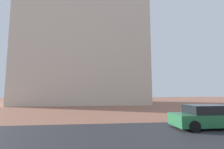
# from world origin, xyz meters

# --- Properties ---
(ground_plane) EXTENTS (120.00, 120.00, 0.00)m
(ground_plane) POSITION_xyz_m (0.00, 10.00, 0.00)
(ground_plane) COLOR #93604C
(street_asphalt_strip) EXTENTS (120.00, 7.77, 0.00)m
(street_asphalt_strip) POSITION_xyz_m (0.00, 8.87, 0.00)
(street_asphalt_strip) COLOR #2D2D33
(street_asphalt_strip) RESTS_ON ground_plane
(landmark_building) EXTENTS (23.75, 13.08, 35.91)m
(landmark_building) POSITION_xyz_m (-2.76, 33.63, 11.65)
(landmark_building) COLOR beige
(landmark_building) RESTS_ON ground_plane
(car_green) EXTENTS (4.45, 2.01, 1.44)m
(car_green) POSITION_xyz_m (5.92, 10.58, 0.69)
(car_green) COLOR #287042
(car_green) RESTS_ON ground_plane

